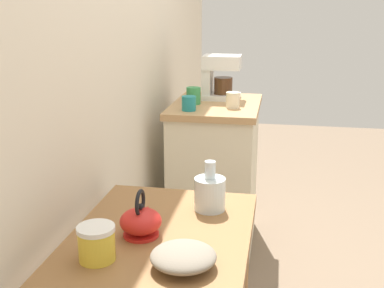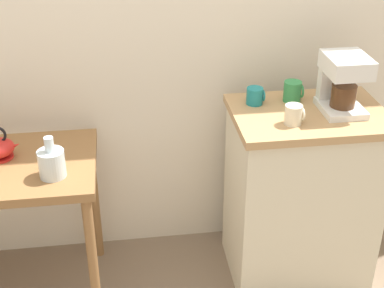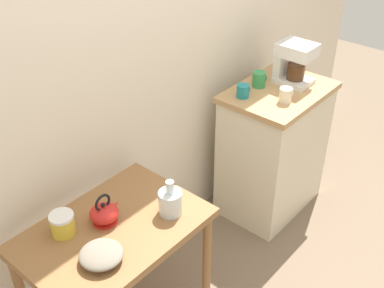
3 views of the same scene
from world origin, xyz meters
name	(u,v)px [view 1 (image 1 of 3)]	position (x,y,z in m)	size (l,w,h in m)	color
back_wall	(109,15)	(0.10, 0.38, 1.40)	(4.40, 0.10, 2.80)	beige
wooden_table	(159,266)	(-0.63, -0.01, 0.64)	(0.84, 0.57, 0.74)	olive
kitchen_counter	(215,176)	(0.75, -0.01, 0.45)	(0.69, 0.50, 0.90)	beige
bowl_stoneware	(183,257)	(-0.79, -0.13, 0.77)	(0.19, 0.19, 0.06)	gray
teakettle	(141,221)	(-0.63, 0.04, 0.79)	(0.16, 0.13, 0.16)	red
glass_carafe_vase	(210,193)	(-0.39, -0.14, 0.80)	(0.11, 0.11, 0.18)	silver
canister_enamel	(97,243)	(-0.80, 0.13, 0.79)	(0.11, 0.11, 0.10)	gold
coffee_maker	(218,75)	(0.88, 0.00, 1.04)	(0.18, 0.22, 0.26)	white
mug_small_cream	(233,100)	(0.64, -0.12, 0.94)	(0.08, 0.08, 0.09)	beige
mug_dark_teal	(189,103)	(0.52, 0.11, 0.94)	(0.08, 0.08, 0.08)	teal
mug_tall_green	(194,96)	(0.70, 0.12, 0.95)	(0.09, 0.08, 0.10)	#338C4C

